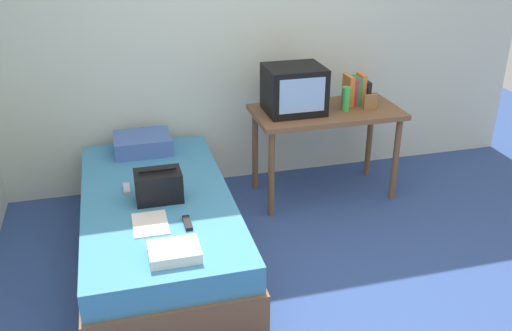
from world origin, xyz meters
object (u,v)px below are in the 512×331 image
at_px(desk, 326,121).
at_px(picture_frame, 370,102).
at_px(remote_silver, 127,189).
at_px(handbag, 159,186).
at_px(water_bottle, 346,99).
at_px(pillow, 143,143).
at_px(tv, 294,89).
at_px(remote_dark, 187,223).
at_px(book_row, 356,90).
at_px(magazine, 150,224).
at_px(folded_towel, 174,252).
at_px(bed, 159,225).

distance_m(desk, picture_frame, 0.38).
distance_m(desk, remote_silver, 1.66).
relative_size(desk, handbag, 3.87).
xyz_separation_m(water_bottle, pillow, (-1.57, 0.26, -0.31)).
distance_m(tv, water_bottle, 0.42).
distance_m(water_bottle, remote_dark, 1.72).
height_order(book_row, pillow, book_row).
xyz_separation_m(pillow, handbag, (0.04, -0.83, 0.04)).
xyz_separation_m(handbag, magazine, (-0.09, -0.30, -0.10)).
height_order(desk, folded_towel, desk).
bearing_deg(book_row, handbag, -157.38).
bearing_deg(handbag, tv, 29.62).
height_order(bed, desk, desk).
height_order(remote_dark, folded_towel, folded_towel).
xyz_separation_m(bed, remote_dark, (0.14, -0.42, 0.24)).
xyz_separation_m(desk, picture_frame, (0.33, -0.08, 0.16)).
height_order(remote_dark, remote_silver, same).
distance_m(remote_dark, folded_towel, 0.34).
height_order(bed, handbag, handbag).
xyz_separation_m(tv, remote_dark, (-1.00, -1.00, -0.45)).
bearing_deg(water_bottle, remote_dark, -146.51).
relative_size(bed, magazine, 6.90).
bearing_deg(desk, water_bottle, -21.96).
bearing_deg(pillow, remote_dark, -81.90).
bearing_deg(desk, bed, -158.47).
xyz_separation_m(bed, tv, (1.14, 0.58, 0.70)).
bearing_deg(magazine, tv, 37.78).
relative_size(bed, book_row, 8.22).
relative_size(desk, water_bottle, 6.12).
distance_m(picture_frame, pillow, 1.81).
bearing_deg(bed, water_bottle, 18.02).
bearing_deg(remote_silver, remote_dark, -59.03).
bearing_deg(handbag, water_bottle, 20.27).
distance_m(bed, handbag, 0.34).
bearing_deg(picture_frame, bed, -164.84).
bearing_deg(magazine, water_bottle, 28.16).
xyz_separation_m(tv, water_bottle, (0.40, -0.08, -0.09)).
relative_size(desk, picture_frame, 9.50).
distance_m(pillow, folded_towel, 1.51).
xyz_separation_m(picture_frame, remote_dark, (-1.60, -0.90, -0.33)).
distance_m(desk, water_bottle, 0.24).
distance_m(handbag, magazine, 0.33).
relative_size(picture_frame, pillow, 0.28).
distance_m(magazine, folded_towel, 0.39).
height_order(bed, picture_frame, picture_frame).
bearing_deg(magazine, picture_frame, 24.71).
height_order(book_row, picture_frame, book_row).
height_order(tv, picture_frame, tv).
bearing_deg(book_row, pillow, 175.66).
bearing_deg(folded_towel, magazine, 104.51).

